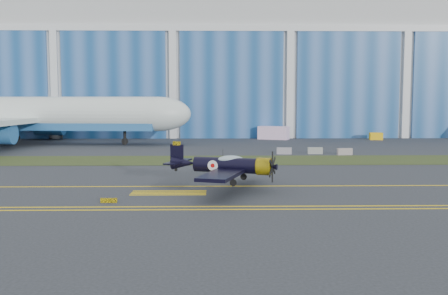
{
  "coord_description": "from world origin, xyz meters",
  "views": [
    {
      "loc": [
        -14.4,
        -49.54,
        7.55
      ],
      "look_at": [
        -13.37,
        2.0,
        2.7
      ],
      "focal_mm": 42.0,
      "sensor_mm": 36.0,
      "label": 1
    }
  ],
  "objects_px": {
    "warbird": "(226,165)",
    "tug": "(376,136)",
    "shipping_container": "(273,133)",
    "jetliner": "(19,77)"
  },
  "relations": [
    {
      "from": "warbird",
      "to": "tug",
      "type": "xyz_separation_m",
      "value": [
        28.61,
        52.08,
        -1.44
      ]
    },
    {
      "from": "shipping_container",
      "to": "tug",
      "type": "bearing_deg",
      "value": 17.65
    },
    {
      "from": "shipping_container",
      "to": "tug",
      "type": "height_order",
      "value": "shipping_container"
    },
    {
      "from": "warbird",
      "to": "shipping_container",
      "type": "height_order",
      "value": "warbird"
    },
    {
      "from": "warbird",
      "to": "shipping_container",
      "type": "distance_m",
      "value": 54.56
    },
    {
      "from": "jetliner",
      "to": "shipping_container",
      "type": "bearing_deg",
      "value": 17.12
    },
    {
      "from": "shipping_container",
      "to": "warbird",
      "type": "bearing_deg",
      "value": -78.2
    },
    {
      "from": "shipping_container",
      "to": "jetliner",
      "type": "bearing_deg",
      "value": -146.02
    },
    {
      "from": "jetliner",
      "to": "tug",
      "type": "height_order",
      "value": "jetliner"
    },
    {
      "from": "warbird",
      "to": "jetliner",
      "type": "distance_m",
      "value": 56.41
    }
  ]
}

